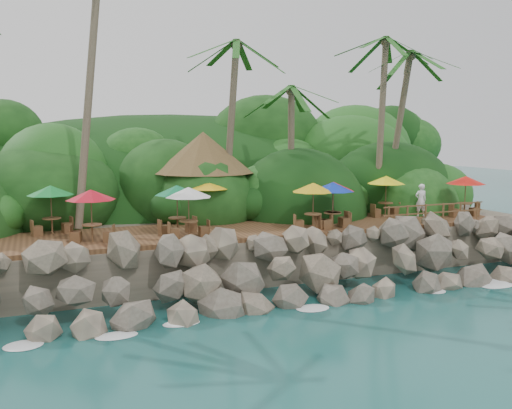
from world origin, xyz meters
name	(u,v)px	position (x,y,z in m)	size (l,w,h in m)	color
ground	(313,309)	(0.00, 0.00, 0.00)	(140.00, 140.00, 0.00)	#19514F
land_base	(199,222)	(0.00, 16.00, 1.05)	(32.00, 25.20, 2.10)	gray
jungle_hill	(173,221)	(0.00, 23.50, 0.00)	(44.80, 28.00, 15.40)	#143811
seawall	(291,269)	(0.00, 2.00, 1.15)	(29.00, 4.00, 2.30)	gray
terrace	(256,229)	(0.00, 6.00, 2.20)	(26.00, 5.00, 0.20)	brown
jungle_foliage	(204,240)	(0.00, 15.00, 0.00)	(44.00, 16.00, 12.00)	#143811
foam_line	(309,306)	(0.00, 0.30, 0.03)	(25.20, 0.80, 0.06)	white
palms	(240,30)	(0.22, 8.81, 12.06)	(29.42, 6.90, 15.02)	brown
palapa	(203,152)	(-1.42, 10.07, 5.79)	(5.46, 5.46, 4.60)	brown
dining_clusters	(272,189)	(0.80, 5.86, 4.14)	(23.11, 5.25, 2.22)	brown
railing	(434,211)	(8.75, 3.65, 2.91)	(6.10, 0.10, 1.00)	brown
waiter	(421,200)	(9.55, 5.76, 3.20)	(0.65, 0.43, 1.79)	white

